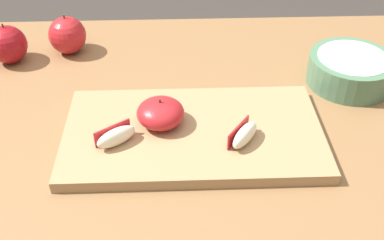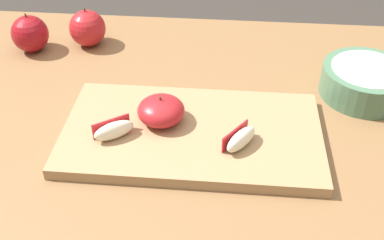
% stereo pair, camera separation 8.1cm
% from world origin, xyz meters
% --- Properties ---
extents(dining_table, '(1.45, 0.77, 0.75)m').
position_xyz_m(dining_table, '(0.00, 0.00, 0.64)').
color(dining_table, brown).
rests_on(dining_table, ground_plane).
extents(cutting_board, '(0.46, 0.25, 0.02)m').
position_xyz_m(cutting_board, '(0.03, -0.09, 0.76)').
color(cutting_board, '#A37F56').
rests_on(cutting_board, dining_table).
extents(apple_half_skin_up, '(0.08, 0.08, 0.05)m').
position_xyz_m(apple_half_skin_up, '(-0.03, -0.07, 0.79)').
color(apple_half_skin_up, '#B21E23').
rests_on(apple_half_skin_up, cutting_board).
extents(apple_wedge_left, '(0.06, 0.07, 0.03)m').
position_xyz_m(apple_wedge_left, '(0.11, -0.13, 0.78)').
color(apple_wedge_left, '#F4EACC').
rests_on(apple_wedge_left, cutting_board).
extents(apple_wedge_front, '(0.07, 0.06, 0.03)m').
position_xyz_m(apple_wedge_front, '(-0.11, -0.12, 0.78)').
color(apple_wedge_front, '#F4EACC').
rests_on(apple_wedge_front, cutting_board).
extents(whole_apple_crimson, '(0.08, 0.08, 0.09)m').
position_xyz_m(whole_apple_crimson, '(-0.25, 0.23, 0.79)').
color(whole_apple_crimson, '#B21E23').
rests_on(whole_apple_crimson, dining_table).
extents(whole_apple_red_delicious, '(0.08, 0.08, 0.09)m').
position_xyz_m(whole_apple_red_delicious, '(-0.37, 0.19, 0.79)').
color(whole_apple_red_delicious, maroon).
rests_on(whole_apple_red_delicious, dining_table).
extents(ceramic_fruit_bowl, '(0.17, 0.17, 0.06)m').
position_xyz_m(ceramic_fruit_bowl, '(0.36, 0.08, 0.78)').
color(ceramic_fruit_bowl, '#4C7556').
rests_on(ceramic_fruit_bowl, dining_table).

